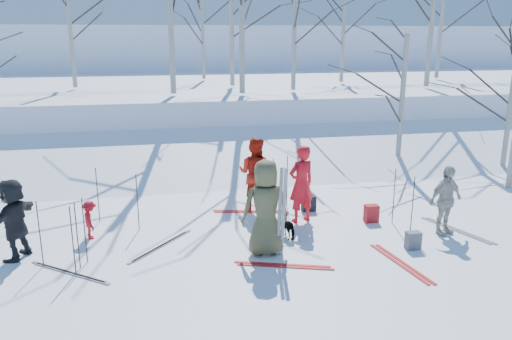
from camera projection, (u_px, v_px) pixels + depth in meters
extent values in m
plane|color=white|center=(270.00, 247.00, 10.65)|extent=(120.00, 120.00, 0.00)
cube|color=white|center=(224.00, 162.00, 17.24)|extent=(70.00, 9.49, 4.12)
cube|color=white|center=(198.00, 101.00, 26.48)|extent=(70.00, 18.00, 2.20)
cube|color=white|center=(178.00, 62.00, 46.09)|extent=(90.00, 30.00, 6.00)
imported|color=#4C4C2D|center=(266.00, 208.00, 10.07)|extent=(0.98, 0.64, 1.99)
imported|color=red|center=(301.00, 184.00, 11.88)|extent=(0.80, 0.65, 1.88)
imported|color=#B61D0E|center=(255.00, 173.00, 12.82)|extent=(1.15, 1.10, 1.87)
imported|color=red|center=(90.00, 220.00, 10.99)|extent=(0.45, 0.62, 0.87)
imported|color=beige|center=(446.00, 200.00, 11.17)|extent=(1.00, 0.64, 1.59)
imported|color=black|center=(14.00, 219.00, 9.92)|extent=(1.06, 1.61, 1.66)
imported|color=black|center=(289.00, 226.00, 11.10)|extent=(0.47, 0.69, 0.54)
cube|color=silver|center=(280.00, 213.00, 9.92)|extent=(0.11, 0.17, 1.90)
cube|color=silver|center=(284.00, 213.00, 9.92)|extent=(0.10, 0.23, 1.89)
cylinder|color=black|center=(394.00, 196.00, 11.86)|extent=(0.02, 0.02, 1.34)
cylinder|color=black|center=(273.00, 184.00, 12.83)|extent=(0.02, 0.02, 1.34)
cylinder|color=black|center=(138.00, 202.00, 11.41)|extent=(0.02, 0.02, 1.34)
cylinder|color=black|center=(85.00, 231.00, 9.76)|extent=(0.02, 0.02, 1.34)
cylinder|color=black|center=(98.00, 195.00, 11.94)|extent=(0.02, 0.02, 1.34)
cylinder|color=black|center=(73.00, 240.00, 9.30)|extent=(0.02, 0.02, 1.34)
cylinder|color=black|center=(40.00, 234.00, 9.56)|extent=(0.02, 0.02, 1.34)
cylinder|color=black|center=(77.00, 236.00, 9.50)|extent=(0.02, 0.02, 1.34)
cylinder|color=black|center=(413.00, 205.00, 11.21)|extent=(0.02, 0.02, 1.34)
cylinder|color=black|center=(287.00, 181.00, 13.13)|extent=(0.02, 0.02, 1.34)
cube|color=#A91A1D|center=(371.00, 213.00, 12.03)|extent=(0.32, 0.22, 0.42)
cube|color=#52555A|center=(413.00, 240.00, 10.50)|extent=(0.30, 0.20, 0.38)
cube|color=black|center=(309.00, 203.00, 12.80)|extent=(0.34, 0.24, 0.40)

